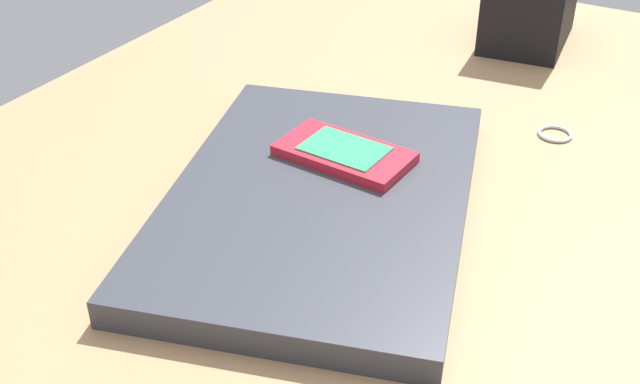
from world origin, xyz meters
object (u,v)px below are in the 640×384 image
at_px(laptop_closed, 320,200).
at_px(cell_phone_on_laptop, 344,153).
at_px(desk_organizer, 530,5).
at_px(key_ring, 555,134).

distance_m(laptop_closed, cell_phone_on_laptop, 0.06).
xyz_separation_m(cell_phone_on_laptop, desk_organizer, (-0.40, 0.04, 0.02)).
height_order(desk_organizer, key_ring, desk_organizer).
relative_size(cell_phone_on_laptop, key_ring, 3.54).
bearing_deg(cell_phone_on_laptop, laptop_closed, 6.22).
height_order(laptop_closed, key_ring, laptop_closed).
bearing_deg(key_ring, laptop_closed, -30.23).
height_order(laptop_closed, desk_organizer, desk_organizer).
xyz_separation_m(desk_organizer, key_ring, (0.22, 0.10, -0.04)).
bearing_deg(desk_organizer, key_ring, 17.94).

